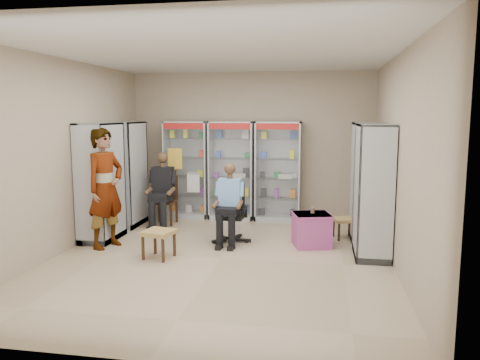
% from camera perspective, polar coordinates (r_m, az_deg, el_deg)
% --- Properties ---
extents(floor, '(6.00, 6.00, 0.00)m').
position_cam_1_polar(floor, '(7.11, -2.38, -9.54)').
color(floor, tan).
rests_on(floor, ground).
extents(room_shell, '(5.02, 6.02, 3.01)m').
position_cam_1_polar(room_shell, '(6.78, -2.48, 6.53)').
color(room_shell, tan).
rests_on(room_shell, ground).
extents(cabinet_back_left, '(0.90, 0.50, 2.00)m').
position_cam_1_polar(cabinet_back_left, '(9.82, -6.46, 1.28)').
color(cabinet_back_left, silver).
rests_on(cabinet_back_left, floor).
extents(cabinet_back_mid, '(0.90, 0.50, 2.00)m').
position_cam_1_polar(cabinet_back_mid, '(9.59, -1.00, 1.17)').
color(cabinet_back_mid, '#A6A7AD').
rests_on(cabinet_back_mid, floor).
extents(cabinet_back_right, '(0.90, 0.50, 2.00)m').
position_cam_1_polar(cabinet_back_right, '(9.46, 4.66, 1.05)').
color(cabinet_back_right, '#A9ABB0').
rests_on(cabinet_back_right, floor).
extents(cabinet_right_far, '(0.90, 0.50, 2.00)m').
position_cam_1_polar(cabinet_right_far, '(8.34, 15.16, -0.14)').
color(cabinet_right_far, silver).
rests_on(cabinet_right_far, floor).
extents(cabinet_right_near, '(0.90, 0.50, 2.00)m').
position_cam_1_polar(cabinet_right_near, '(7.26, 15.93, -1.36)').
color(cabinet_right_near, '#ABAEB2').
rests_on(cabinet_right_near, floor).
extents(cabinet_left_far, '(0.90, 0.50, 2.00)m').
position_cam_1_polar(cabinet_left_far, '(9.26, -13.61, 0.70)').
color(cabinet_left_far, silver).
rests_on(cabinet_left_far, floor).
extents(cabinet_left_near, '(0.90, 0.50, 2.00)m').
position_cam_1_polar(cabinet_left_near, '(8.27, -16.63, -0.26)').
color(cabinet_left_near, '#BBBCC3').
rests_on(cabinet_left_near, floor).
extents(wooden_chair, '(0.42, 0.42, 0.94)m').
position_cam_1_polar(wooden_chair, '(9.28, -9.15, -2.47)').
color(wooden_chair, '#331E13').
rests_on(wooden_chair, floor).
extents(seated_customer, '(0.44, 0.60, 1.34)m').
position_cam_1_polar(seated_customer, '(9.20, -9.28, -1.30)').
color(seated_customer, black).
rests_on(seated_customer, floor).
extents(office_chair, '(0.56, 0.56, 0.99)m').
position_cam_1_polar(office_chair, '(7.87, -1.13, -4.05)').
color(office_chair, black).
rests_on(office_chair, floor).
extents(seated_shopkeeper, '(0.43, 0.59, 1.27)m').
position_cam_1_polar(seated_shopkeeper, '(7.80, -1.20, -3.16)').
color(seated_shopkeeper, '#79AFF0').
rests_on(seated_shopkeeper, floor).
extents(pink_trunk, '(0.68, 0.66, 0.54)m').
position_cam_1_polar(pink_trunk, '(7.77, 8.72, -6.03)').
color(pink_trunk, '#C34E9B').
rests_on(pink_trunk, floor).
extents(tea_glass, '(0.07, 0.07, 0.10)m').
position_cam_1_polar(tea_glass, '(7.75, 8.86, -3.64)').
color(tea_glass, '#632808').
rests_on(tea_glass, pink_trunk).
extents(woven_stool_a, '(0.45, 0.45, 0.36)m').
position_cam_1_polar(woven_stool_a, '(8.35, 12.59, -5.77)').
color(woven_stool_a, '#996540').
rests_on(woven_stool_a, floor).
extents(woven_stool_b, '(0.50, 0.50, 0.42)m').
position_cam_1_polar(woven_stool_b, '(7.18, -9.86, -7.71)').
color(woven_stool_b, '#B6764C').
rests_on(woven_stool_b, floor).
extents(standing_man, '(0.69, 0.83, 1.94)m').
position_cam_1_polar(standing_man, '(7.80, -16.08, -0.97)').
color(standing_man, gray).
rests_on(standing_man, floor).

